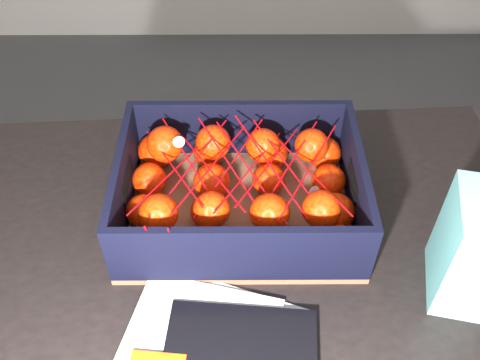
{
  "coord_description": "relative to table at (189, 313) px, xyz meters",
  "views": [
    {
      "loc": [
        0.43,
        -0.7,
        1.46
      ],
      "look_at": [
        0.43,
        -0.12,
        0.86
      ],
      "focal_mm": 40.34,
      "sensor_mm": 36.0,
      "label": 1
    }
  ],
  "objects": [
    {
      "name": "produce_crate",
      "position": [
        0.09,
        0.14,
        0.14
      ],
      "size": [
        0.4,
        0.3,
        0.13
      ],
      "color": "brown",
      "rests_on": "table"
    },
    {
      "name": "ground",
      "position": [
        -0.35,
        0.23,
        -0.65
      ],
      "size": [
        3.5,
        3.5,
        0.0
      ],
      "primitive_type": "plane",
      "color": "#3C3C3E",
      "rests_on": "ground"
    },
    {
      "name": "table",
      "position": [
        0.0,
        0.0,
        0.0
      ],
      "size": [
        1.24,
        0.86,
        0.75
      ],
      "color": "black",
      "rests_on": "ground"
    },
    {
      "name": "mesh_net",
      "position": [
        0.08,
        0.13,
        0.21
      ],
      "size": [
        0.33,
        0.26,
        0.09
      ],
      "color": "#BF070D",
      "rests_on": "clementine_heap"
    },
    {
      "name": "clementine_heap",
      "position": [
        0.09,
        0.14,
        0.16
      ],
      "size": [
        0.37,
        0.28,
        0.11
      ],
      "color": "#F32705",
      "rests_on": "produce_crate"
    },
    {
      "name": "retail_carton",
      "position": [
        0.41,
        -0.01,
        0.19
      ],
      "size": [
        0.11,
        0.14,
        0.18
      ],
      "primitive_type": "cube",
      "rotation": [
        0.0,
        0.0,
        -0.22
      ],
      "color": "white",
      "rests_on": "table"
    }
  ]
}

